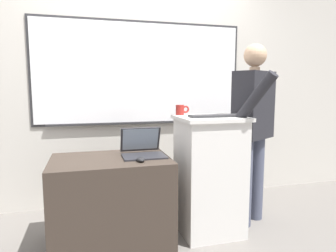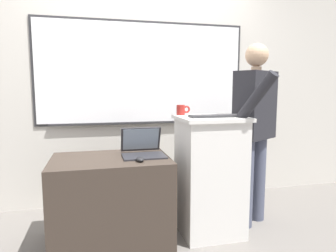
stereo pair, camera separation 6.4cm
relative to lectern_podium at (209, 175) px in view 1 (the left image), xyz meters
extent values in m
cube|color=beige|center=(-0.46, 0.94, 0.92)|extent=(6.40, 0.12, 2.85)
cube|color=#2D2D30|center=(-0.43, 0.87, 0.90)|extent=(2.23, 0.02, 1.09)
cube|color=white|center=(-0.43, 0.87, 0.90)|extent=(2.18, 0.02, 1.04)
cube|color=#2D2D30|center=(-0.43, 0.85, 0.37)|extent=(1.96, 0.04, 0.02)
cube|color=silver|center=(0.00, 0.00, -0.02)|extent=(0.50, 0.48, 0.99)
cube|color=silver|center=(0.00, 0.00, 0.49)|extent=(0.55, 0.53, 0.03)
cube|color=#382D26|center=(-0.84, 0.01, -0.16)|extent=(0.92, 0.63, 0.71)
cylinder|color=#474C60|center=(0.36, 0.02, -0.11)|extent=(0.13, 0.13, 0.80)
cylinder|color=#474C60|center=(0.54, 0.13, -0.11)|extent=(0.13, 0.13, 0.80)
cube|color=#232328|center=(0.45, 0.07, 0.59)|extent=(0.45, 0.39, 0.60)
cylinder|color=tan|center=(0.45, 0.07, 0.91)|extent=(0.09, 0.09, 0.04)
sphere|color=tan|center=(0.45, 0.07, 1.03)|extent=(0.20, 0.20, 0.20)
cylinder|color=#232328|center=(0.26, -0.21, 0.63)|extent=(0.28, 0.40, 0.50)
cylinder|color=#232328|center=(0.64, 0.18, 0.57)|extent=(0.08, 0.08, 0.57)
cube|color=#28282D|center=(-0.57, -0.01, 0.20)|extent=(0.34, 0.24, 0.01)
cube|color=#28282D|center=(-0.57, 0.15, 0.31)|extent=(0.33, 0.09, 0.21)
cube|color=#8C9EB2|center=(-0.57, 0.14, 0.31)|extent=(0.30, 0.08, 0.18)
cube|color=#2D2D30|center=(0.03, -0.07, 0.52)|extent=(0.46, 0.13, 0.02)
ellipsoid|color=black|center=(-0.63, -0.16, 0.21)|extent=(0.06, 0.10, 0.03)
cylinder|color=maroon|center=(-0.21, 0.20, 0.55)|extent=(0.07, 0.07, 0.09)
torus|color=maroon|center=(-0.15, 0.20, 0.56)|extent=(0.07, 0.02, 0.07)
camera|label=1|loc=(-1.01, -2.33, 0.74)|focal=32.00mm
camera|label=2|loc=(-0.95, -2.34, 0.74)|focal=32.00mm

